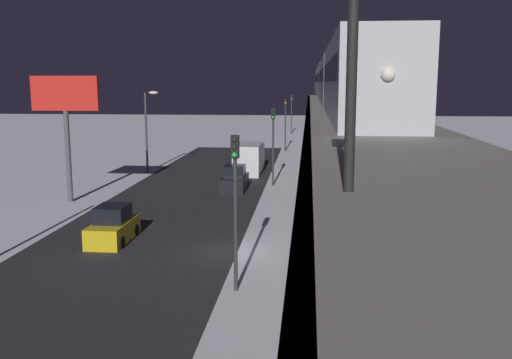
{
  "coord_description": "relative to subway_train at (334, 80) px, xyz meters",
  "views": [
    {
      "loc": [
        -4.07,
        27.27,
        8.46
      ],
      "look_at": [
        -0.46,
        -11.5,
        1.76
      ],
      "focal_mm": 39.77,
      "sensor_mm": 36.0,
      "label": 1
    }
  ],
  "objects": [
    {
      "name": "subway_train",
      "position": [
        0.0,
        0.0,
        0.0
      ],
      "size": [
        2.94,
        74.07,
        3.4
      ],
      "color": "#B7BABF",
      "rests_on": "elevated_railway"
    },
    {
      "name": "box_truck",
      "position": [
        7.92,
        1.34,
        -7.27
      ],
      "size": [
        2.4,
        7.4,
        2.8
      ],
      "color": "silver",
      "rests_on": "ground_plane"
    },
    {
      "name": "sedan_black",
      "position": [
        8.12,
        10.47,
        -7.82
      ],
      "size": [
        1.8,
        4.4,
        1.97
      ],
      "rotation": [
        0.0,
        0.0,
        3.14
      ],
      "color": "black",
      "rests_on": "ground_plane"
    },
    {
      "name": "elevated_railway",
      "position": [
        0.09,
        27.13,
        -2.71
      ],
      "size": [
        5.0,
        92.06,
        6.84
      ],
      "color": "gray",
      "rests_on": "ground_plane"
    },
    {
      "name": "ground_plane",
      "position": [
        6.41,
        27.13,
        -8.62
      ],
      "size": [
        240.0,
        240.0,
        0.0
      ],
      "primitive_type": "plane",
      "color": "white"
    },
    {
      "name": "rail_signal",
      "position": [
        1.73,
        45.96,
        0.95
      ],
      "size": [
        0.36,
        0.41,
        4.0
      ],
      "color": "black",
      "rests_on": "elevated_railway"
    },
    {
      "name": "street_lamp_far",
      "position": [
        17.39,
        2.13,
        -3.81
      ],
      "size": [
        1.35,
        0.44,
        7.65
      ],
      "color": "#38383D",
      "rests_on": "ground_plane"
    },
    {
      "name": "traffic_light_near",
      "position": [
        5.22,
        32.38,
        -4.42
      ],
      "size": [
        0.32,
        0.44,
        6.4
      ],
      "color": "#2D2D2D",
      "rests_on": "ground_plane"
    },
    {
      "name": "traffic_light_mid",
      "position": [
        5.22,
        8.33,
        -4.42
      ],
      "size": [
        0.32,
        0.44,
        6.4
      ],
      "color": "#2D2D2D",
      "rests_on": "ground_plane"
    },
    {
      "name": "commercial_billboard",
      "position": [
        19.28,
        15.99,
        -1.79
      ],
      "size": [
        4.8,
        0.36,
        8.9
      ],
      "color": "#4C4C51",
      "rests_on": "ground_plane"
    },
    {
      "name": "sedan_yellow",
      "position": [
        12.72,
        25.73,
        -7.84
      ],
      "size": [
        1.91,
        4.03,
        1.97
      ],
      "color": "gold",
      "rests_on": "ground_plane"
    },
    {
      "name": "avenue_asphalt",
      "position": [
        11.32,
        27.13,
        -8.62
      ],
      "size": [
        11.0,
        92.06,
        0.01
      ],
      "primitive_type": "cube",
      "color": "#28282D",
      "rests_on": "ground_plane"
    },
    {
      "name": "traffic_light_far",
      "position": [
        5.22,
        -15.72,
        -4.42
      ],
      "size": [
        0.32,
        0.44,
        6.4
      ],
      "color": "#2D2D2D",
      "rests_on": "ground_plane"
    },
    {
      "name": "traffic_light_distant",
      "position": [
        5.22,
        -39.77,
        -4.42
      ],
      "size": [
        0.32,
        0.44,
        6.4
      ],
      "color": "#2D2D2D",
      "rests_on": "ground_plane"
    }
  ]
}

